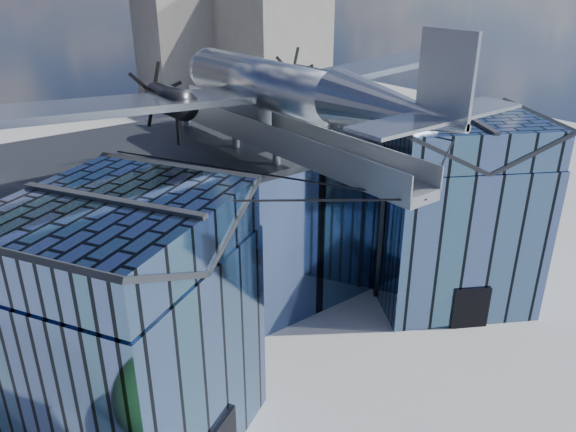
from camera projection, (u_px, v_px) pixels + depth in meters
ground_plane at (309, 343)px, 31.86m from camera, size 120.00×120.00×0.00m
museum at (250, 221)px, 33.82m from camera, size 32.88×24.50×17.60m
bg_towers at (44, 56)px, 65.17m from camera, size 77.00×24.50×26.00m
tree_plaza_e at (498, 202)px, 41.08m from camera, size 3.63×3.63×5.55m
tree_side_e at (500, 175)px, 46.71m from camera, size 4.21×4.21×5.42m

